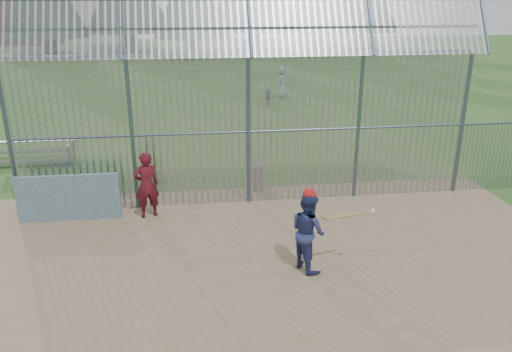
{
  "coord_description": "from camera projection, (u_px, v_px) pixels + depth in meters",
  "views": [
    {
      "loc": [
        -1.49,
        -9.14,
        5.38
      ],
      "look_at": [
        0.0,
        2.0,
        1.3
      ],
      "focal_mm": 35.0,
      "sensor_mm": 36.0,
      "label": 1
    }
  ],
  "objects": [
    {
      "name": "bleacher",
      "position": [
        28.0,
        153.0,
        16.74
      ],
      "size": [
        3.0,
        0.95,
        0.72
      ],
      "color": "slate",
      "rests_on": "ground"
    },
    {
      "name": "bg_kid_standing",
      "position": [
        282.0,
        82.0,
        27.45
      ],
      "size": [
        1.02,
        1.01,
        1.78
      ],
      "primitive_type": "imported",
      "rotation": [
        0.0,
        0.0,
        3.9
      ],
      "color": "gray",
      "rests_on": "ground"
    },
    {
      "name": "distant_buildings",
      "position": [
        1.0,
        11.0,
        59.04
      ],
      "size": [
        26.5,
        10.5,
        8.0
      ],
      "color": "brown",
      "rests_on": "ground"
    },
    {
      "name": "trash_can",
      "position": [
        257.0,
        176.0,
        14.65
      ],
      "size": [
        0.56,
        0.56,
        0.82
      ],
      "color": "gray",
      "rests_on": "ground"
    },
    {
      "name": "batter",
      "position": [
        308.0,
        231.0,
        10.16
      ],
      "size": [
        0.89,
        0.99,
        1.66
      ],
      "primitive_type": "imported",
      "rotation": [
        0.0,
        0.0,
        1.96
      ],
      "color": "navy",
      "rests_on": "dirt_infield"
    },
    {
      "name": "batting_gear",
      "position": [
        317.0,
        199.0,
        9.9
      ],
      "size": [
        1.39,
        0.5,
        0.62
      ],
      "color": "#B11717",
      "rests_on": "ground"
    },
    {
      "name": "onlooker",
      "position": [
        146.0,
        185.0,
        12.57
      ],
      "size": [
        0.72,
        0.58,
        1.72
      ],
      "primitive_type": "imported",
      "rotation": [
        0.0,
        0.0,
        3.46
      ],
      "color": "maroon",
      "rests_on": "dirt_infield"
    },
    {
      "name": "bg_kid_seated",
      "position": [
        268.0,
        97.0,
        25.76
      ],
      "size": [
        0.54,
        0.47,
        0.88
      ],
      "primitive_type": "imported",
      "rotation": [
        0.0,
        0.0,
        2.52
      ],
      "color": "slate",
      "rests_on": "ground"
    },
    {
      "name": "dirt_infield",
      "position": [
        272.0,
        278.0,
        10.07
      ],
      "size": [
        14.0,
        10.0,
        0.02
      ],
      "primitive_type": "cube",
      "color": "#756047",
      "rests_on": "ground"
    },
    {
      "name": "backstop_fence",
      "position": [
        317.0,
        117.0,
        13.16
      ],
      "size": [
        20.09,
        0.81,
        5.3
      ],
      "color": "#47566B",
      "rests_on": "ground"
    },
    {
      "name": "dugout_wall",
      "position": [
        69.0,
        198.0,
        12.45
      ],
      "size": [
        2.5,
        0.12,
        1.2
      ],
      "primitive_type": "cube",
      "color": "#38566B",
      "rests_on": "dirt_infield"
    },
    {
      "name": "ground",
      "position": [
        269.0,
        266.0,
        10.54
      ],
      "size": [
        120.0,
        120.0,
        0.0
      ],
      "primitive_type": "plane",
      "color": "#2D511E",
      "rests_on": "ground"
    }
  ]
}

